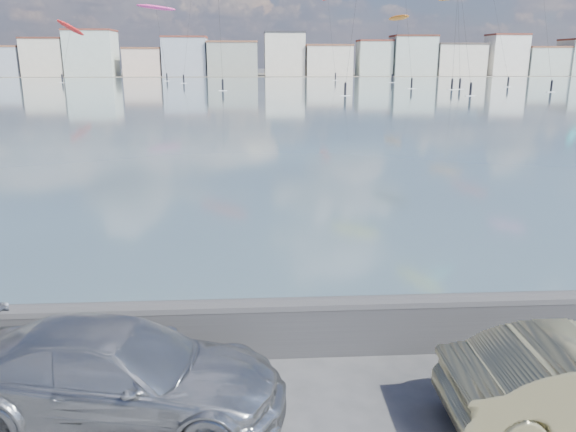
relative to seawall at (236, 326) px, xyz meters
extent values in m
cube|color=#364650|center=(0.00, 88.80, -0.58)|extent=(500.00, 177.00, 0.00)
cube|color=#4C473D|center=(0.00, 197.30, -0.57)|extent=(500.00, 60.00, 0.00)
cube|color=#28282B|center=(0.00, 0.00, -0.13)|extent=(400.00, 0.35, 0.90)
cylinder|color=#28282B|center=(0.00, 0.00, 0.32)|extent=(400.00, 0.36, 0.36)
cube|color=#9EA8B7|center=(-79.00, 183.30, 3.92)|extent=(11.00, 10.00, 9.00)
cube|color=brown|center=(-79.00, 183.30, 8.72)|extent=(11.22, 10.20, 0.60)
cube|color=beige|center=(-66.00, 183.30, 5.17)|extent=(13.00, 11.00, 11.50)
cube|color=#562D23|center=(-66.00, 183.30, 11.22)|extent=(13.26, 11.22, 0.60)
cube|color=#B7C6BC|center=(-51.50, 183.30, 6.42)|extent=(15.00, 12.00, 14.00)
cube|color=brown|center=(-51.50, 183.30, 13.72)|extent=(15.30, 12.24, 0.60)
cube|color=beige|center=(-35.00, 183.30, 3.67)|extent=(12.00, 10.00, 8.50)
cube|color=brown|center=(-35.00, 183.30, 8.22)|extent=(12.24, 10.20, 0.60)
cube|color=#9EA8B7|center=(-21.50, 183.30, 5.42)|extent=(14.00, 11.00, 12.00)
cube|color=brown|center=(-21.50, 183.30, 11.72)|extent=(14.28, 11.22, 0.60)
cube|color=gray|center=(-6.00, 183.30, 4.67)|extent=(16.00, 13.00, 10.50)
cube|color=brown|center=(-6.00, 183.30, 10.22)|extent=(16.32, 13.26, 0.60)
cube|color=beige|center=(11.00, 183.30, 6.17)|extent=(13.00, 10.00, 13.50)
cube|color=#2D2D33|center=(11.00, 183.30, 13.22)|extent=(13.26, 10.20, 0.60)
cube|color=silver|center=(25.50, 183.30, 4.17)|extent=(15.00, 12.00, 9.50)
cube|color=brown|center=(25.50, 183.30, 9.22)|extent=(15.30, 12.24, 0.60)
cube|color=#B7C6BC|center=(41.00, 183.30, 4.92)|extent=(11.00, 9.00, 11.00)
cube|color=brown|center=(41.00, 183.30, 10.72)|extent=(11.22, 9.18, 0.60)
cube|color=#B7C6BC|center=(54.00, 183.30, 5.67)|extent=(14.00, 11.00, 12.50)
cube|color=#562D23|center=(54.00, 183.30, 12.22)|extent=(14.28, 11.22, 0.60)
cube|color=silver|center=(69.50, 183.30, 4.42)|extent=(16.00, 12.00, 10.00)
cube|color=#4C423D|center=(69.50, 183.30, 9.72)|extent=(16.32, 12.24, 0.60)
cube|color=white|center=(86.00, 183.30, 5.92)|extent=(12.00, 10.00, 13.00)
cube|color=brown|center=(86.00, 183.30, 12.72)|extent=(12.24, 10.20, 0.60)
cube|color=#B7C6BC|center=(99.50, 183.30, 3.92)|extent=(14.00, 11.00, 9.00)
cube|color=brown|center=(99.50, 183.30, 8.72)|extent=(14.28, 11.22, 0.60)
imported|color=#A2A5A9|center=(-1.64, -1.67, 0.13)|extent=(5.13, 2.75, 1.41)
ellipsoid|color=orange|center=(36.63, 135.60, 14.60)|extent=(4.96, 9.81, 1.76)
cube|color=white|center=(33.09, 124.63, -0.53)|extent=(1.40, 0.42, 0.08)
cylinder|color=black|center=(33.09, 124.63, 0.37)|extent=(0.36, 0.36, 1.70)
sphere|color=black|center=(33.09, 124.63, 1.27)|extent=(0.28, 0.28, 0.28)
cylinder|color=black|center=(34.86, 130.12, 7.66)|extent=(3.58, 11.00, 13.90)
cube|color=white|center=(21.82, 139.70, -0.53)|extent=(1.40, 0.42, 0.08)
cylinder|color=black|center=(21.82, 139.70, 0.37)|extent=(0.36, 0.36, 1.70)
sphere|color=black|center=(21.82, 139.70, 1.27)|extent=(0.28, 0.28, 0.28)
cylinder|color=black|center=(21.63, 147.59, 11.12)|extent=(0.43, 15.80, 20.82)
cube|color=white|center=(29.45, 94.83, -0.53)|extent=(1.40, 0.42, 0.08)
cylinder|color=black|center=(29.45, 94.83, 0.37)|extent=(0.36, 0.36, 1.70)
sphere|color=black|center=(29.45, 94.83, 1.27)|extent=(0.28, 0.28, 0.28)
cylinder|color=black|center=(29.30, 99.73, 11.64)|extent=(0.33, 9.83, 21.86)
cube|color=white|center=(37.54, 92.25, -0.53)|extent=(1.40, 0.42, 0.08)
cylinder|color=black|center=(37.54, 92.25, 0.37)|extent=(0.36, 0.36, 1.70)
sphere|color=black|center=(37.54, 92.25, 1.27)|extent=(0.28, 0.28, 0.28)
cylinder|color=black|center=(38.80, 98.10, 8.58)|extent=(2.55, 11.72, 15.74)
cube|color=white|center=(13.91, 74.44, -0.53)|extent=(1.40, 0.42, 0.08)
cylinder|color=black|center=(13.91, 74.44, 0.37)|extent=(0.36, 0.36, 1.70)
sphere|color=black|center=(13.91, 74.44, 1.27)|extent=(0.28, 0.28, 0.28)
cylinder|color=black|center=(15.76, 78.79, 11.72)|extent=(3.75, 8.73, 22.02)
cube|color=white|center=(49.26, 82.37, -0.53)|extent=(1.40, 0.42, 0.08)
cylinder|color=black|center=(49.26, 82.37, 0.37)|extent=(0.36, 0.36, 1.70)
sphere|color=black|center=(49.26, 82.37, 1.27)|extent=(0.28, 0.28, 0.28)
cylinder|color=black|center=(49.46, 88.16, 13.19)|extent=(0.43, 11.60, 24.96)
cube|color=white|center=(32.19, 73.12, -0.53)|extent=(1.40, 0.42, 0.08)
cylinder|color=black|center=(32.19, 73.12, 0.37)|extent=(0.36, 0.36, 1.70)
sphere|color=black|center=(32.19, 73.12, 1.27)|extent=(0.28, 0.28, 0.28)
cube|color=white|center=(50.30, 100.81, -0.53)|extent=(1.40, 0.42, 0.08)
cylinder|color=black|center=(50.30, 100.81, 0.37)|extent=(0.36, 0.36, 1.70)
sphere|color=black|center=(50.30, 100.81, 1.27)|extent=(0.28, 0.28, 0.28)
cylinder|color=black|center=(50.11, 107.83, 11.81)|extent=(0.42, 14.08, 22.20)
ellipsoid|color=red|center=(-43.37, 136.68, 12.03)|extent=(6.15, 8.45, 4.11)
cube|color=white|center=(-43.78, 127.80, -0.53)|extent=(1.40, 0.42, 0.08)
cylinder|color=black|center=(-43.78, 127.80, 0.37)|extent=(0.36, 0.36, 1.70)
sphere|color=black|center=(-43.78, 127.80, 1.27)|extent=(0.28, 0.28, 0.28)
cylinder|color=black|center=(-43.58, 132.24, 6.37)|extent=(0.45, 8.91, 11.33)
cube|color=white|center=(-15.22, 122.64, -0.53)|extent=(1.40, 0.42, 0.08)
cylinder|color=black|center=(-15.22, 122.64, 0.37)|extent=(0.36, 0.36, 1.70)
sphere|color=black|center=(-15.22, 122.64, 1.27)|extent=(0.28, 0.28, 0.28)
cylinder|color=black|center=(-13.55, 127.11, 15.54)|extent=(3.38, 8.98, 29.66)
cube|color=white|center=(-4.76, 89.91, -0.53)|extent=(1.40, 0.42, 0.08)
cylinder|color=black|center=(-4.76, 89.91, 0.37)|extent=(0.36, 0.36, 1.70)
sphere|color=black|center=(-4.76, 89.91, 1.27)|extent=(0.28, 0.28, 0.28)
cylinder|color=black|center=(-5.24, 94.86, 11.87)|extent=(0.98, 9.92, 22.31)
ellipsoid|color=#E5338C|center=(-24.41, 147.56, 17.70)|extent=(10.82, 4.19, 2.45)
cube|color=white|center=(-21.13, 137.45, -0.53)|extent=(1.40, 0.42, 0.08)
cylinder|color=black|center=(-21.13, 137.45, 0.37)|extent=(0.36, 0.36, 1.70)
sphere|color=black|center=(-21.13, 137.45, 1.27)|extent=(0.28, 0.28, 0.28)
cylinder|color=black|center=(-22.77, 142.50, 9.21)|extent=(3.32, 10.14, 17.00)
cube|color=white|center=(35.60, 90.82, -0.53)|extent=(1.40, 0.42, 0.08)
cylinder|color=black|center=(35.60, 90.82, 0.37)|extent=(0.36, 0.36, 1.70)
sphere|color=black|center=(35.60, 90.82, 1.27)|extent=(0.28, 0.28, 0.28)
camera|label=1|loc=(0.37, -8.99, 4.49)|focal=35.00mm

